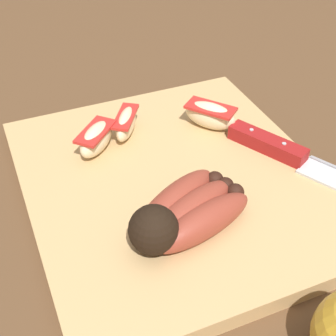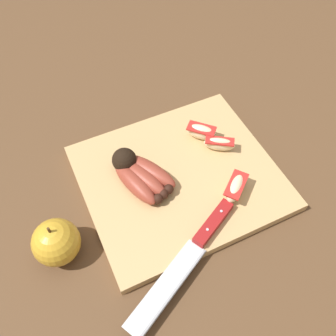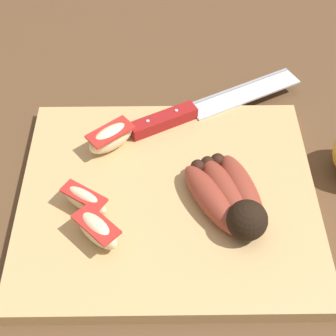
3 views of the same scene
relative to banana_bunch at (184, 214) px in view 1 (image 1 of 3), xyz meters
The scene contains 7 objects.
ground_plane 0.09m from the banana_bunch, behind, with size 6.00×6.00×0.00m, color brown.
cutting_board 0.08m from the banana_bunch, 163.29° to the left, with size 0.37×0.33×0.02m, color tan.
banana_bunch is the anchor object (origin of this frame).
chefs_knife 0.17m from the banana_bunch, 102.84° to the left, with size 0.26×0.16×0.02m.
apple_wedge_near 0.18m from the banana_bunch, behind, with size 0.06×0.05×0.03m.
apple_wedge_middle 0.18m from the banana_bunch, 145.21° to the left, with size 0.07×0.06×0.04m.
apple_wedge_far 0.16m from the banana_bunch, 164.31° to the right, with size 0.06×0.06×0.03m.
Camera 1 is at (0.40, -0.16, 0.38)m, focal length 52.60 mm.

